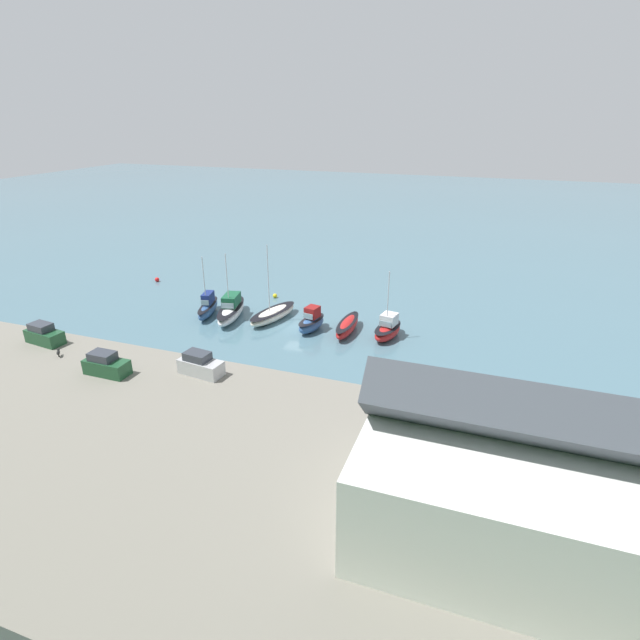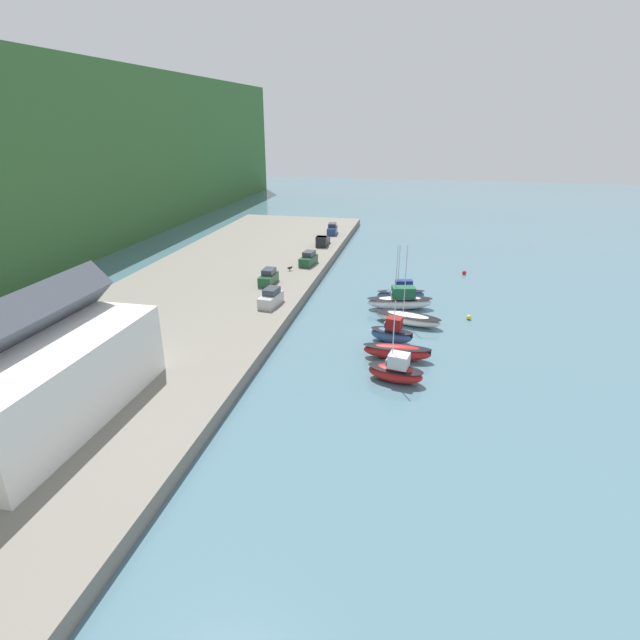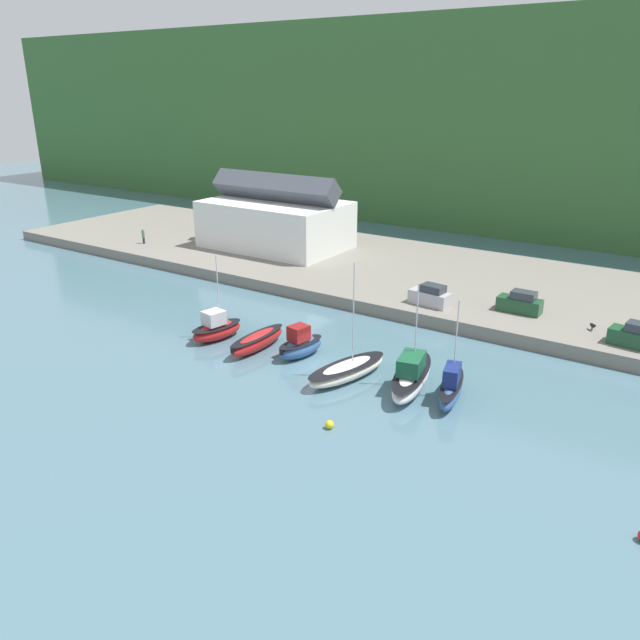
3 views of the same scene
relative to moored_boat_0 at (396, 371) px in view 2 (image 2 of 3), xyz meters
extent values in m
plane|color=slate|center=(11.02, 0.74, -1.07)|extent=(320.00, 320.00, 0.00)
cube|color=gray|center=(11.02, 27.31, -0.40)|extent=(126.60, 27.63, 1.33)
cube|color=white|center=(-13.87, 27.17, 3.39)|extent=(18.71, 12.12, 6.26)
cube|color=#474C56|center=(-13.87, 27.17, 8.42)|extent=(19.08, 3.79, 3.79)
ellipsoid|color=red|center=(0.01, 0.04, -0.29)|extent=(3.09, 5.51, 1.56)
ellipsoid|color=black|center=(0.01, 0.04, 0.26)|extent=(3.19, 5.63, 0.12)
cube|color=silver|center=(-0.04, -0.22, 1.14)|extent=(1.92, 2.09, 1.29)
cube|color=#8CA5B2|center=(0.16, 0.82, 0.94)|extent=(1.44, 0.37, 0.64)
cylinder|color=silver|center=(0.08, 0.42, 3.71)|extent=(0.10, 0.10, 6.44)
ellipsoid|color=red|center=(4.72, 0.20, -0.27)|extent=(1.69, 6.90, 1.59)
ellipsoid|color=black|center=(4.72, 0.20, 0.29)|extent=(1.76, 7.04, 0.12)
cube|color=black|center=(4.73, -3.08, 0.05)|extent=(0.36, 0.28, 0.56)
ellipsoid|color=#33568E|center=(8.85, 1.08, -0.24)|extent=(2.70, 4.91, 1.64)
ellipsoid|color=black|center=(8.85, 1.08, 0.33)|extent=(2.79, 5.02, 0.12)
cube|color=maroon|center=(8.81, 0.85, 1.23)|extent=(1.66, 1.86, 1.31)
cube|color=#8CA5B2|center=(8.99, 1.80, 1.03)|extent=(1.23, 0.34, 0.66)
cube|color=black|center=(8.42, -1.08, 0.08)|extent=(0.41, 0.34, 0.56)
ellipsoid|color=white|center=(14.49, -0.43, -0.37)|extent=(4.24, 8.31, 1.39)
ellipsoid|color=black|center=(14.49, -0.43, 0.11)|extent=(4.37, 8.49, 0.12)
cylinder|color=silver|center=(14.64, 0.15, 4.44)|extent=(0.10, 0.10, 8.25)
ellipsoid|color=white|center=(19.58, 0.86, -0.23)|extent=(4.01, 8.64, 1.68)
ellipsoid|color=black|center=(19.58, 0.86, 0.36)|extent=(4.14, 8.82, 0.12)
cube|color=#195638|center=(19.67, 0.46, 1.27)|extent=(2.29, 3.22, 1.32)
cube|color=#8CA5B2|center=(19.32, 2.03, 1.07)|extent=(1.52, 0.43, 0.66)
cylinder|color=silver|center=(19.44, 1.47, 3.99)|extent=(0.10, 0.10, 6.77)
ellipsoid|color=#33568E|center=(22.85, 0.90, -0.27)|extent=(2.91, 6.57, 1.59)
ellipsoid|color=black|center=(22.85, 0.90, 0.28)|extent=(2.99, 6.71, 0.12)
cube|color=navy|center=(22.92, 0.59, 1.17)|extent=(1.57, 2.44, 1.30)
cube|color=#8CA5B2|center=(22.62, 1.83, 0.98)|extent=(0.96, 0.33, 0.65)
cylinder|color=silver|center=(22.73, 1.37, 3.61)|extent=(0.10, 0.10, 6.18)
cube|color=navy|center=(56.46, 16.77, 0.96)|extent=(4.35, 2.17, 1.40)
cube|color=#333842|center=(56.78, 16.80, 2.04)|extent=(2.44, 1.73, 0.76)
cube|color=#B7B7BC|center=(13.94, 16.55, 0.96)|extent=(4.38, 2.29, 1.40)
cube|color=#333842|center=(14.26, 16.51, 2.04)|extent=(2.48, 1.79, 0.76)
cube|color=#1E4C2D|center=(33.04, 16.21, 0.96)|extent=(4.39, 2.30, 1.40)
cube|color=#333842|center=(33.35, 16.17, 2.04)|extent=(2.48, 1.80, 0.76)
cube|color=#1E4C2D|center=(22.16, 19.44, 0.96)|extent=(4.21, 1.82, 1.40)
cube|color=#333842|center=(22.48, 19.44, 2.04)|extent=(2.32, 1.54, 0.76)
cube|color=black|center=(47.44, 16.72, 0.81)|extent=(3.57, 2.11, 1.10)
cube|color=black|center=(45.41, 16.66, 1.21)|extent=(1.95, 1.96, 1.90)
cube|color=#2D333D|center=(45.41, 16.66, 1.91)|extent=(1.68, 1.85, 0.50)
cylinder|color=black|center=(29.23, 18.26, 0.40)|extent=(0.12, 0.12, 0.28)
ellipsoid|color=black|center=(29.23, 18.26, 0.72)|extent=(0.74, 0.81, 0.36)
sphere|color=black|center=(29.46, 17.98, 0.83)|extent=(0.22, 0.22, 0.22)
sphere|color=red|center=(37.35, -8.27, -0.73)|extent=(0.66, 0.66, 0.66)
sphere|color=yellow|center=(17.56, -7.77, -0.76)|extent=(0.61, 0.61, 0.61)
camera|label=1|loc=(-10.11, 51.27, 22.78)|focal=28.00mm
camera|label=2|loc=(-42.15, -1.68, 21.96)|focal=28.00mm
camera|label=3|loc=(37.92, -39.47, 21.15)|focal=35.00mm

